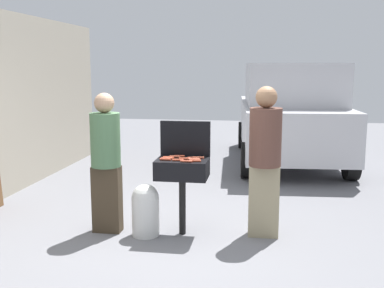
# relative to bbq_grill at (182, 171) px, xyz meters

# --- Properties ---
(ground_plane) EXTENTS (24.00, 24.00, 0.00)m
(ground_plane) POSITION_rel_bbq_grill_xyz_m (-0.06, -0.18, -0.76)
(ground_plane) COLOR slate
(bbq_grill) EXTENTS (0.60, 0.44, 0.90)m
(bbq_grill) POSITION_rel_bbq_grill_xyz_m (0.00, 0.00, 0.00)
(bbq_grill) COLOR black
(bbq_grill) RESTS_ON ground
(grill_lid_open) EXTENTS (0.60, 0.05, 0.42)m
(grill_lid_open) POSITION_rel_bbq_grill_xyz_m (-0.00, 0.22, 0.35)
(grill_lid_open) COLOR black
(grill_lid_open) RESTS_ON bbq_grill
(hot_dog_0) EXTENTS (0.13, 0.04, 0.03)m
(hot_dog_0) POSITION_rel_bbq_grill_xyz_m (-0.17, -0.03, 0.15)
(hot_dog_0) COLOR #B74C33
(hot_dog_0) RESTS_ON bbq_grill
(hot_dog_1) EXTENTS (0.13, 0.03, 0.03)m
(hot_dog_1) POSITION_rel_bbq_grill_xyz_m (0.18, 0.07, 0.15)
(hot_dog_1) COLOR #C6593D
(hot_dog_1) RESTS_ON bbq_grill
(hot_dog_2) EXTENTS (0.13, 0.04, 0.03)m
(hot_dog_2) POSITION_rel_bbq_grill_xyz_m (-0.16, 0.02, 0.15)
(hot_dog_2) COLOR #AD4228
(hot_dog_2) RESTS_ON bbq_grill
(hot_dog_3) EXTENTS (0.13, 0.04, 0.03)m
(hot_dog_3) POSITION_rel_bbq_grill_xyz_m (0.03, -0.02, 0.15)
(hot_dog_3) COLOR #AD4228
(hot_dog_3) RESTS_ON bbq_grill
(hot_dog_4) EXTENTS (0.13, 0.04, 0.03)m
(hot_dog_4) POSITION_rel_bbq_grill_xyz_m (0.15, -0.05, 0.15)
(hot_dog_4) COLOR #C6593D
(hot_dog_4) RESTS_ON bbq_grill
(hot_dog_5) EXTENTS (0.13, 0.04, 0.03)m
(hot_dog_5) POSITION_rel_bbq_grill_xyz_m (-0.03, -0.11, 0.15)
(hot_dog_5) COLOR #AD4228
(hot_dog_5) RESTS_ON bbq_grill
(hot_dog_6) EXTENTS (0.13, 0.03, 0.03)m
(hot_dog_6) POSITION_rel_bbq_grill_xyz_m (-0.06, 0.12, 0.15)
(hot_dog_6) COLOR #AD4228
(hot_dog_6) RESTS_ON bbq_grill
(hot_dog_7) EXTENTS (0.13, 0.03, 0.03)m
(hot_dog_7) POSITION_rel_bbq_grill_xyz_m (0.08, -0.17, 0.15)
(hot_dog_7) COLOR #B74C33
(hot_dog_7) RESTS_ON bbq_grill
(hot_dog_8) EXTENTS (0.13, 0.03, 0.03)m
(hot_dog_8) POSITION_rel_bbq_grill_xyz_m (-0.18, -0.10, 0.15)
(hot_dog_8) COLOR #AD4228
(hot_dog_8) RESTS_ON bbq_grill
(hot_dog_9) EXTENTS (0.13, 0.04, 0.03)m
(hot_dog_9) POSITION_rel_bbq_grill_xyz_m (-0.10, 0.09, 0.15)
(hot_dog_9) COLOR #C6593D
(hot_dog_9) RESTS_ON bbq_grill
(hot_dog_10) EXTENTS (0.13, 0.04, 0.03)m
(hot_dog_10) POSITION_rel_bbq_grill_xyz_m (0.17, -0.13, 0.15)
(hot_dog_10) COLOR #AD4228
(hot_dog_10) RESTS_ON bbq_grill
(hot_dog_11) EXTENTS (0.13, 0.03, 0.03)m
(hot_dog_11) POSITION_rel_bbq_grill_xyz_m (0.12, 0.03, 0.15)
(hot_dog_11) COLOR #C6593D
(hot_dog_11) RESTS_ON bbq_grill
(propane_tank) EXTENTS (0.32, 0.32, 0.62)m
(propane_tank) POSITION_rel_bbq_grill_xyz_m (-0.42, -0.12, -0.44)
(propane_tank) COLOR silver
(propane_tank) RESTS_ON ground
(person_left) EXTENTS (0.35, 0.35, 1.66)m
(person_left) POSITION_rel_bbq_grill_xyz_m (-0.90, -0.05, 0.14)
(person_left) COLOR #3F3323
(person_left) RESTS_ON ground
(person_right) EXTENTS (0.37, 0.37, 1.75)m
(person_right) POSITION_rel_bbq_grill_xyz_m (0.95, 0.09, 0.19)
(person_right) COLOR gray
(person_right) RESTS_ON ground
(parked_minivan) EXTENTS (2.27, 4.52, 2.02)m
(parked_minivan) POSITION_rel_bbq_grill_xyz_m (1.45, 4.51, 0.27)
(parked_minivan) COLOR #B7B7BC
(parked_minivan) RESTS_ON ground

